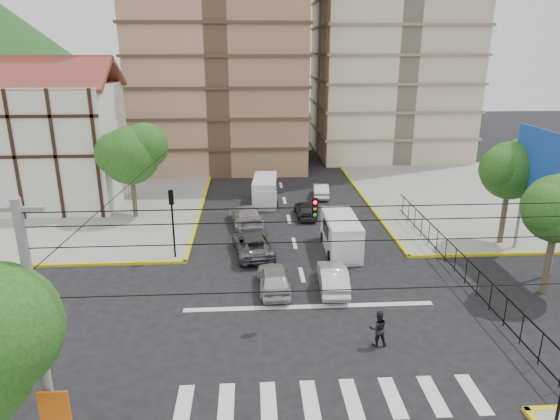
{
  "coord_description": "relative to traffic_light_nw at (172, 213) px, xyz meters",
  "views": [
    {
      "loc": [
        -2.91,
        -21.7,
        12.89
      ],
      "look_at": [
        -1.28,
        5.21,
        4.0
      ],
      "focal_mm": 32.0,
      "sensor_mm": 36.0,
      "label": 1
    }
  ],
  "objects": [
    {
      "name": "tree_tudor",
      "position": [
        -4.1,
        8.21,
        2.11
      ],
      "size": [
        5.39,
        4.4,
        7.43
      ],
      "color": "#473828",
      "rests_on": "ground"
    },
    {
      "name": "ground",
      "position": [
        7.8,
        -7.8,
        -3.11
      ],
      "size": [
        160.0,
        160.0,
        0.0
      ],
      "primitive_type": "plane",
      "color": "black",
      "rests_on": "ground"
    },
    {
      "name": "car_grey_mid_left",
      "position": [
        4.94,
        0.47,
        -2.42
      ],
      "size": [
        2.97,
        5.27,
        1.39
      ],
      "primitive_type": "imported",
      "rotation": [
        0.0,
        0.0,
        3.28
      ],
      "color": "#585A60",
      "rests_on": "ground"
    },
    {
      "name": "district_sign",
      "position": [
        -1.0,
        -17.04,
        -0.66
      ],
      "size": [
        0.9,
        0.12,
        3.2
      ],
      "color": "slate",
      "rests_on": "ground"
    },
    {
      "name": "car_white_front_right",
      "position": [
        9.32,
        -4.68,
        -2.41
      ],
      "size": [
        1.71,
        4.34,
        1.4
      ],
      "primitive_type": "imported",
      "rotation": [
        0.0,
        0.0,
        3.09
      ],
      "color": "white",
      "rests_on": "ground"
    },
    {
      "name": "van_left_lane",
      "position": [
        6.08,
        11.33,
        -2.03
      ],
      "size": [
        2.28,
        5.06,
        2.22
      ],
      "rotation": [
        0.0,
        0.0,
        -0.07
      ],
      "color": "silver",
      "rests_on": "ground"
    },
    {
      "name": "tree_park_a",
      "position": [
        20.88,
        -5.79,
        1.9
      ],
      "size": [
        4.41,
        3.6,
        6.83
      ],
      "color": "#473828",
      "rests_on": "ground"
    },
    {
      "name": "traffic_light_nw",
      "position": [
        0.0,
        0.0,
        0.0
      ],
      "size": [
        0.28,
        0.22,
        4.4
      ],
      "color": "black",
      "rests_on": "ground"
    },
    {
      "name": "car_silver_rear_left",
      "position": [
        4.46,
        6.08,
        -2.36
      ],
      "size": [
        2.94,
        5.49,
        1.51
      ],
      "primitive_type": "imported",
      "rotation": [
        0.0,
        0.0,
        3.31
      ],
      "color": "#B6B5BA",
      "rests_on": "ground"
    },
    {
      "name": "crosswalk_stripes",
      "position": [
        7.8,
        -13.8,
        -3.11
      ],
      "size": [
        12.0,
        2.4,
        0.01
      ],
      "primitive_type": "cube",
      "color": "silver",
      "rests_on": "ground"
    },
    {
      "name": "car_silver_front_left",
      "position": [
        6.05,
        -4.63,
        -2.4
      ],
      "size": [
        1.85,
        4.26,
        1.43
      ],
      "primitive_type": "imported",
      "rotation": [
        0.0,
        0.0,
        3.18
      ],
      "color": "silver",
      "rests_on": "ground"
    },
    {
      "name": "sidewalk_ne",
      "position": [
        27.8,
        12.2,
        -3.04
      ],
      "size": [
        26.0,
        26.0,
        0.15
      ],
      "primitive_type": "cube",
      "color": "gray",
      "rests_on": "ground"
    },
    {
      "name": "park_fence",
      "position": [
        16.8,
        -3.3,
        -3.11
      ],
      "size": [
        0.1,
        22.5,
        1.66
      ],
      "primitive_type": null,
      "color": "black",
      "rests_on": "ground"
    },
    {
      "name": "pedestrian_crosswalk",
      "position": [
        10.46,
        -10.26,
        -2.26
      ],
      "size": [
        0.86,
        0.68,
        1.7
      ],
      "primitive_type": "imported",
      "rotation": [
        0.0,
        0.0,
        3.19
      ],
      "color": "black",
      "rests_on": "ground"
    },
    {
      "name": "tudor_building",
      "position": [
        -11.2,
        12.2,
        2.14
      ],
      "size": [
        10.8,
        8.05,
        12.23
      ],
      "color": "silver",
      "rests_on": "ground"
    },
    {
      "name": "car_darkgrey_mid_right",
      "position": [
        9.16,
        7.67,
        -2.47
      ],
      "size": [
        1.65,
        3.84,
        1.29
      ],
      "primitive_type": "imported",
      "rotation": [
        0.0,
        0.0,
        3.18
      ],
      "color": "#262628",
      "rests_on": "ground"
    },
    {
      "name": "utility_pole_sw",
      "position": [
        -1.2,
        -16.8,
        1.65
      ],
      "size": [
        1.4,
        0.28,
        9.0
      ],
      "color": "slate",
      "rests_on": "ground"
    },
    {
      "name": "stop_line",
      "position": [
        7.8,
        -6.6,
        -3.11
      ],
      "size": [
        13.0,
        0.4,
        0.01
      ],
      "primitive_type": "cube",
      "color": "silver",
      "rests_on": "ground"
    },
    {
      "name": "billboard",
      "position": [
        22.25,
        -1.8,
        2.89
      ],
      "size": [
        0.36,
        6.2,
        8.1
      ],
      "color": "slate",
      "rests_on": "ground"
    },
    {
      "name": "traffic_light_hanging",
      "position": [
        7.8,
        -9.84,
        2.79
      ],
      "size": [
        18.0,
        9.12,
        0.92
      ],
      "color": "black",
      "rests_on": "ground"
    },
    {
      "name": "van_right_lane",
      "position": [
        10.72,
        0.4,
        -1.99
      ],
      "size": [
        2.15,
        5.11,
        2.3
      ],
      "rotation": [
        0.0,
        0.0,
        -0.0
      ],
      "color": "silver",
      "rests_on": "ground"
    },
    {
      "name": "tree_park_c",
      "position": [
        21.89,
        1.21,
        2.22
      ],
      "size": [
        4.65,
        3.8,
        7.25
      ],
      "color": "#473828",
      "rests_on": "ground"
    },
    {
      "name": "car_white_rear_right",
      "position": [
        11.13,
        13.06,
        -2.5
      ],
      "size": [
        1.64,
        3.84,
        1.23
      ],
      "primitive_type": "imported",
      "rotation": [
        0.0,
        0.0,
        3.05
      ],
      "color": "white",
      "rests_on": "ground"
    },
    {
      "name": "sidewalk_nw",
      "position": [
        -12.2,
        12.2,
        -3.04
      ],
      "size": [
        26.0,
        26.0,
        0.15
      ],
      "primitive_type": "cube",
      "color": "gray",
      "rests_on": "ground"
    }
  ]
}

